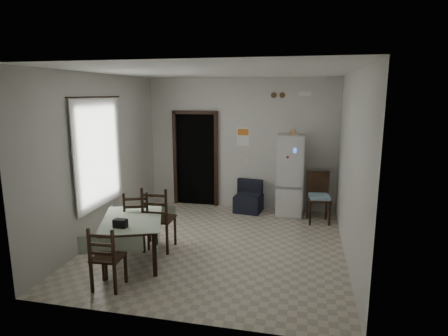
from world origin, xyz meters
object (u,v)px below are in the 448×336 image
corner_chair (319,198)px  dining_chair_near_head (108,257)px  fridge (290,175)px  dining_chair_far_left (138,219)px  navy_seat (249,197)px  dining_chair_far_right (159,218)px  dining_table (133,240)px

corner_chair → dining_chair_near_head: (-2.79, -3.27, -0.07)m
fridge → dining_chair_far_left: 3.35m
navy_seat → dining_chair_far_left: 2.76m
navy_seat → dining_chair_far_left: bearing=-115.9°
dining_chair_far_left → dining_chair_far_right: dining_chair_far_right is taller
dining_table → dining_chair_far_right: size_ratio=1.21×
fridge → navy_seat: 1.02m
dining_chair_far_right → dining_chair_near_head: bearing=81.2°
navy_seat → dining_chair_far_right: dining_chair_far_right is taller
navy_seat → dining_table: size_ratio=0.52×
navy_seat → corner_chair: bearing=-6.4°
dining_table → dining_chair_near_head: (0.05, -0.84, 0.10)m
navy_seat → fridge: bearing=7.8°
corner_chair → dining_chair_near_head: 4.31m
navy_seat → corner_chair: size_ratio=0.67×
dining_chair_near_head → corner_chair: bearing=-133.5°
fridge → dining_chair_near_head: 4.28m
navy_seat → dining_table: (-1.36, -2.81, -0.00)m
navy_seat → dining_chair_near_head: 3.88m
dining_chair_far_left → dining_chair_near_head: size_ratio=1.12×
dining_chair_far_right → corner_chair: bearing=-144.9°
corner_chair → dining_chair_near_head: corner_chair is taller
fridge → dining_chair_far_left: bearing=-138.5°
fridge → dining_chair_far_right: 3.08m
navy_seat → dining_chair_near_head: size_ratio=0.77×
navy_seat → dining_chair_far_right: (-1.14, -2.30, 0.20)m
corner_chair → dining_chair_near_head: size_ratio=1.15×
fridge → dining_chair_far_right: fridge is taller
corner_chair → dining_chair_far_right: dining_chair_far_right is taller
fridge → dining_chair_far_right: bearing=-133.3°
navy_seat → dining_chair_far_left: (-1.53, -2.29, 0.15)m
dining_chair_far_left → dining_table: bearing=88.0°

